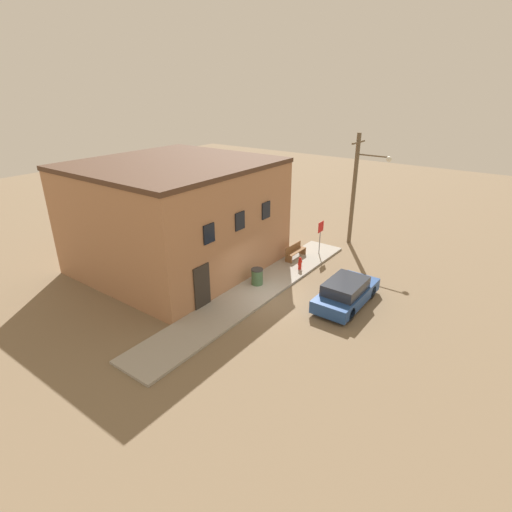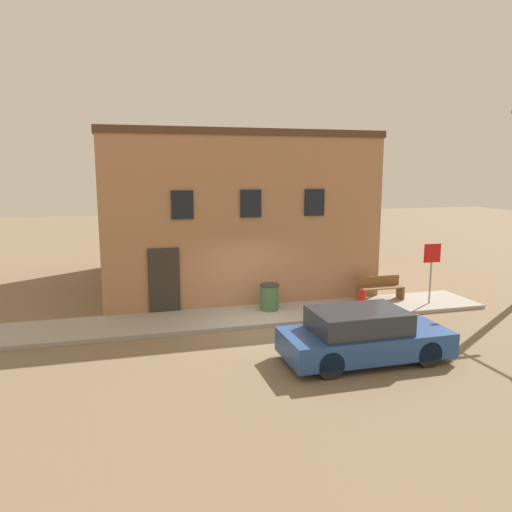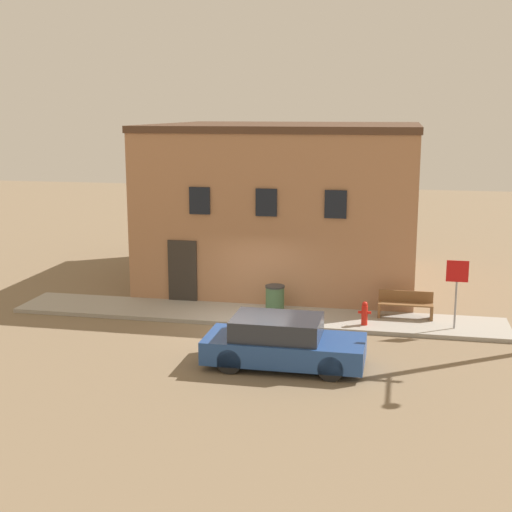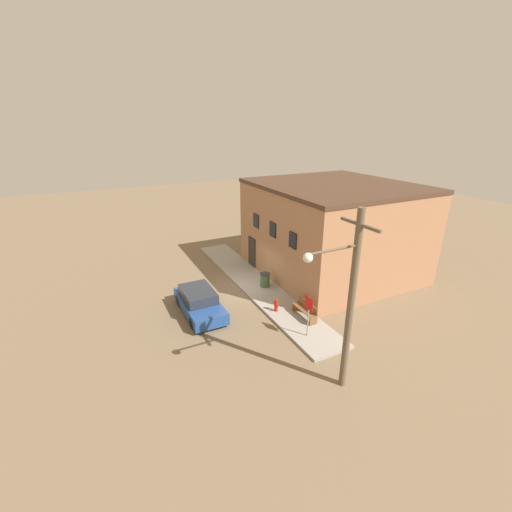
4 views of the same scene
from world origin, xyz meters
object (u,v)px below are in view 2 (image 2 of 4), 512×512
at_px(fire_hydrant, 363,299).
at_px(parked_car, 363,336).
at_px(trash_bin, 270,297).
at_px(bench, 380,288).
at_px(stop_sign, 432,262).

height_order(fire_hydrant, parked_car, parked_car).
bearing_deg(fire_hydrant, trash_bin, 163.36).
bearing_deg(bench, fire_hydrant, -138.95).
bearing_deg(trash_bin, fire_hydrant, -16.64).
bearing_deg(fire_hydrant, bench, 41.05).
bearing_deg(fire_hydrant, parked_car, -117.47).
distance_m(fire_hydrant, parked_car, 4.11).
relative_size(fire_hydrant, bench, 0.43).
xyz_separation_m(fire_hydrant, stop_sign, (2.64, 0.18, 1.07)).
distance_m(stop_sign, parked_car, 6.01).
relative_size(stop_sign, bench, 1.23).
height_order(trash_bin, parked_car, parked_car).
xyz_separation_m(trash_bin, parked_car, (1.01, -4.51, 0.07)).
xyz_separation_m(fire_hydrant, bench, (1.20, 1.05, 0.06)).
xyz_separation_m(fire_hydrant, parked_car, (-1.90, -3.65, 0.14)).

